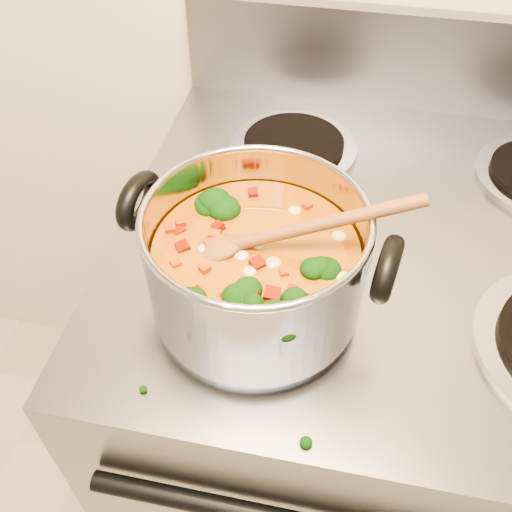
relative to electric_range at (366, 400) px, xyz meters
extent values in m
cube|color=gray|center=(0.00, 0.00, -0.01)|extent=(0.79, 0.69, 0.92)
cube|color=gray|center=(0.00, 0.32, 0.53)|extent=(0.79, 0.03, 0.16)
cylinder|color=#A5A5AD|center=(-0.19, -0.16, 0.46)|extent=(0.24, 0.24, 0.01)
cylinder|color=black|center=(-0.19, -0.16, 0.46)|extent=(0.19, 0.19, 0.01)
cylinder|color=#A5A5AD|center=(-0.19, 0.15, 0.46)|extent=(0.20, 0.20, 0.01)
cylinder|color=black|center=(-0.19, 0.15, 0.46)|extent=(0.16, 0.16, 0.01)
cylinder|color=#ABABB3|center=(-0.18, -0.17, 0.54)|extent=(0.24, 0.24, 0.13)
torus|color=#ABABB3|center=(-0.18, -0.17, 0.60)|extent=(0.24, 0.24, 0.01)
cylinder|color=#98490D|center=(-0.18, -0.17, 0.51)|extent=(0.22, 0.22, 0.08)
torus|color=black|center=(-0.32, -0.14, 0.58)|extent=(0.03, 0.08, 0.08)
torus|color=black|center=(-0.05, -0.19, 0.58)|extent=(0.03, 0.08, 0.08)
ellipsoid|color=black|center=(-0.17, -0.13, 0.56)|extent=(0.04, 0.04, 0.03)
ellipsoid|color=black|center=(-0.17, -0.21, 0.56)|extent=(0.04, 0.04, 0.03)
ellipsoid|color=black|center=(-0.22, -0.13, 0.56)|extent=(0.04, 0.04, 0.03)
ellipsoid|color=black|center=(-0.22, -0.15, 0.56)|extent=(0.04, 0.04, 0.03)
ellipsoid|color=black|center=(-0.17, -0.11, 0.56)|extent=(0.04, 0.04, 0.03)
ellipsoid|color=black|center=(-0.18, -0.24, 0.56)|extent=(0.04, 0.04, 0.03)
ellipsoid|color=black|center=(-0.13, -0.19, 0.56)|extent=(0.04, 0.04, 0.03)
ellipsoid|color=black|center=(-0.11, -0.21, 0.56)|extent=(0.04, 0.04, 0.03)
ellipsoid|color=#790C04|center=(-0.18, -0.19, 0.56)|extent=(0.01, 0.01, 0.01)
ellipsoid|color=#790C04|center=(-0.09, -0.18, 0.56)|extent=(0.01, 0.01, 0.01)
ellipsoid|color=#790C04|center=(-0.13, -0.16, 0.56)|extent=(0.01, 0.01, 0.01)
ellipsoid|color=#790C04|center=(-0.17, -0.11, 0.56)|extent=(0.01, 0.01, 0.01)
ellipsoid|color=#790C04|center=(-0.21, -0.23, 0.56)|extent=(0.01, 0.01, 0.01)
ellipsoid|color=#790C04|center=(-0.21, -0.19, 0.56)|extent=(0.01, 0.01, 0.01)
ellipsoid|color=#790C04|center=(-0.14, -0.15, 0.56)|extent=(0.01, 0.01, 0.01)
ellipsoid|color=#790C04|center=(-0.19, -0.16, 0.56)|extent=(0.01, 0.01, 0.01)
ellipsoid|color=#790C04|center=(-0.19, -0.17, 0.56)|extent=(0.01, 0.01, 0.01)
ellipsoid|color=#790C04|center=(-0.11, -0.11, 0.56)|extent=(0.01, 0.01, 0.01)
ellipsoid|color=#790C04|center=(-0.21, -0.18, 0.56)|extent=(0.01, 0.01, 0.01)
ellipsoid|color=#AD3109|center=(-0.11, -0.21, 0.56)|extent=(0.01, 0.01, 0.01)
ellipsoid|color=#AD3109|center=(-0.15, -0.14, 0.56)|extent=(0.01, 0.01, 0.01)
ellipsoid|color=#AD3109|center=(-0.23, -0.22, 0.56)|extent=(0.01, 0.01, 0.01)
ellipsoid|color=#AD3109|center=(-0.20, -0.09, 0.56)|extent=(0.01, 0.01, 0.01)
ellipsoid|color=#AD3109|center=(-0.14, -0.25, 0.56)|extent=(0.01, 0.01, 0.01)
ellipsoid|color=#AD3109|center=(-0.15, -0.20, 0.56)|extent=(0.01, 0.01, 0.01)
ellipsoid|color=#AD3109|center=(-0.19, -0.23, 0.56)|extent=(0.01, 0.01, 0.01)
ellipsoid|color=#AD3109|center=(-0.18, -0.20, 0.56)|extent=(0.01, 0.01, 0.01)
ellipsoid|color=#AD3109|center=(-0.27, -0.20, 0.56)|extent=(0.01, 0.01, 0.01)
ellipsoid|color=#AD3109|center=(-0.16, -0.20, 0.56)|extent=(0.01, 0.01, 0.01)
ellipsoid|color=#AD3109|center=(-0.11, -0.19, 0.56)|extent=(0.01, 0.01, 0.01)
ellipsoid|color=#AD3109|center=(-0.11, -0.16, 0.56)|extent=(0.01, 0.01, 0.01)
ellipsoid|color=#CBC28B|center=(-0.14, -0.12, 0.56)|extent=(0.02, 0.02, 0.01)
ellipsoid|color=#CBC28B|center=(-0.25, -0.17, 0.56)|extent=(0.02, 0.02, 0.01)
ellipsoid|color=#CBC28B|center=(-0.17, -0.26, 0.56)|extent=(0.02, 0.02, 0.01)
ellipsoid|color=#CBC28B|center=(-0.10, -0.13, 0.56)|extent=(0.02, 0.02, 0.01)
ellipsoid|color=#CBC28B|center=(-0.24, -0.11, 0.56)|extent=(0.02, 0.02, 0.01)
ellipsoid|color=#CBC28B|center=(-0.24, -0.20, 0.56)|extent=(0.02, 0.02, 0.01)
ellipsoid|color=#CBC28B|center=(-0.21, -0.13, 0.56)|extent=(0.02, 0.02, 0.01)
ellipsoid|color=#CBC28B|center=(-0.24, -0.12, 0.56)|extent=(0.02, 0.02, 0.01)
ellipsoid|color=brown|center=(-0.23, -0.18, 0.55)|extent=(0.07, 0.05, 0.04)
cylinder|color=brown|center=(-0.12, -0.15, 0.59)|extent=(0.22, 0.06, 0.08)
ellipsoid|color=black|center=(-0.29, -0.29, 0.46)|extent=(0.01, 0.01, 0.01)
ellipsoid|color=black|center=(-0.02, -0.25, 0.46)|extent=(0.01, 0.01, 0.01)
ellipsoid|color=black|center=(-0.02, -0.21, 0.46)|extent=(0.01, 0.01, 0.01)
camera|label=1|loc=(-0.10, -0.58, 0.99)|focal=40.00mm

